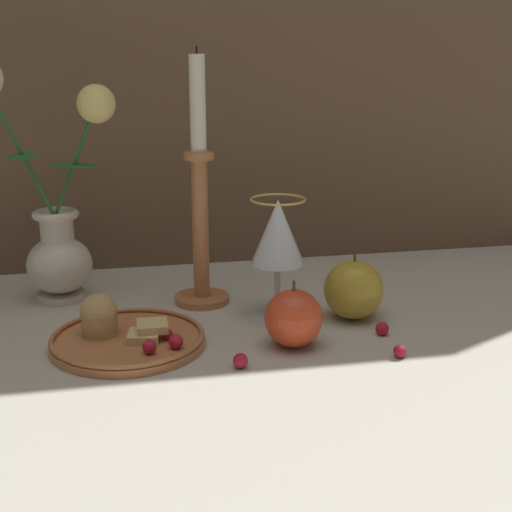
{
  "coord_description": "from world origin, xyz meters",
  "views": [
    {
      "loc": [
        -0.08,
        -0.86,
        0.35
      ],
      "look_at": [
        0.09,
        -0.02,
        0.1
      ],
      "focal_mm": 50.0,
      "sensor_mm": 36.0,
      "label": 1
    }
  ],
  "objects_px": {
    "plate_with_pastries": "(123,334)",
    "wine_glass": "(278,237)",
    "apple_beside_vase": "(354,290)",
    "candlestick": "(200,212)",
    "vase": "(51,213)",
    "apple_near_glass": "(293,318)"
  },
  "relations": [
    {
      "from": "plate_with_pastries",
      "to": "apple_beside_vase",
      "type": "xyz_separation_m",
      "value": [
        0.31,
        0.03,
        0.03
      ]
    },
    {
      "from": "vase",
      "to": "candlestick",
      "type": "xyz_separation_m",
      "value": [
        0.2,
        -0.05,
        0.0
      ]
    },
    {
      "from": "wine_glass",
      "to": "plate_with_pastries",
      "type": "bearing_deg",
      "value": -163.06
    },
    {
      "from": "plate_with_pastries",
      "to": "candlestick",
      "type": "xyz_separation_m",
      "value": [
        0.11,
        0.14,
        0.12
      ]
    },
    {
      "from": "apple_beside_vase",
      "to": "apple_near_glass",
      "type": "distance_m",
      "value": 0.13
    },
    {
      "from": "apple_beside_vase",
      "to": "apple_near_glass",
      "type": "height_order",
      "value": "apple_beside_vase"
    },
    {
      "from": "plate_with_pastries",
      "to": "wine_glass",
      "type": "bearing_deg",
      "value": 16.94
    },
    {
      "from": "wine_glass",
      "to": "apple_beside_vase",
      "type": "xyz_separation_m",
      "value": [
        0.1,
        -0.03,
        -0.07
      ]
    },
    {
      "from": "vase",
      "to": "apple_beside_vase",
      "type": "distance_m",
      "value": 0.44
    },
    {
      "from": "wine_glass",
      "to": "candlestick",
      "type": "relative_size",
      "value": 0.46
    },
    {
      "from": "vase",
      "to": "apple_near_glass",
      "type": "bearing_deg",
      "value": -38.17
    },
    {
      "from": "plate_with_pastries",
      "to": "apple_beside_vase",
      "type": "relative_size",
      "value": 2.06
    },
    {
      "from": "candlestick",
      "to": "apple_beside_vase",
      "type": "relative_size",
      "value": 3.85
    },
    {
      "from": "vase",
      "to": "apple_beside_vase",
      "type": "xyz_separation_m",
      "value": [
        0.4,
        -0.16,
        -0.09
      ]
    },
    {
      "from": "plate_with_pastries",
      "to": "apple_beside_vase",
      "type": "height_order",
      "value": "apple_beside_vase"
    },
    {
      "from": "vase",
      "to": "wine_glass",
      "type": "bearing_deg",
      "value": -22.58
    },
    {
      "from": "plate_with_pastries",
      "to": "wine_glass",
      "type": "height_order",
      "value": "wine_glass"
    },
    {
      "from": "vase",
      "to": "plate_with_pastries",
      "type": "distance_m",
      "value": 0.24
    },
    {
      "from": "apple_beside_vase",
      "to": "candlestick",
      "type": "bearing_deg",
      "value": 151.28
    },
    {
      "from": "vase",
      "to": "plate_with_pastries",
      "type": "height_order",
      "value": "vase"
    },
    {
      "from": "vase",
      "to": "candlestick",
      "type": "height_order",
      "value": "candlestick"
    },
    {
      "from": "plate_with_pastries",
      "to": "vase",
      "type": "bearing_deg",
      "value": 115.52
    }
  ]
}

